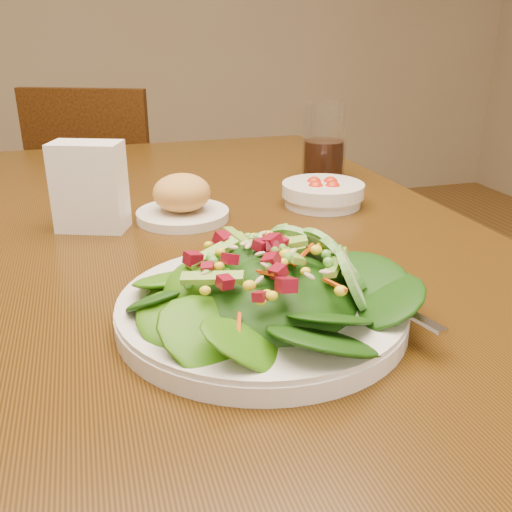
# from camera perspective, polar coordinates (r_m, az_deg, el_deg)

# --- Properties ---
(dining_table) EXTENTS (0.90, 1.40, 0.75)m
(dining_table) POSITION_cam_1_polar(r_m,az_deg,el_deg) (0.93, -6.67, -3.01)
(dining_table) COLOR #492C0C
(dining_table) RESTS_ON ground_plane
(chair_far) EXTENTS (0.53, 0.53, 0.87)m
(chair_far) POSITION_cam_1_polar(r_m,az_deg,el_deg) (1.97, -14.51, 4.32)
(chair_far) COLOR #48240B
(chair_far) RESTS_ON ground_plane
(salad_plate) EXTENTS (0.31, 0.31, 0.09)m
(salad_plate) POSITION_cam_1_polar(r_m,az_deg,el_deg) (0.60, 1.51, -3.49)
(salad_plate) COLOR white
(salad_plate) RESTS_ON dining_table
(bread_plate) EXTENTS (0.15, 0.15, 0.08)m
(bread_plate) POSITION_cam_1_polar(r_m,az_deg,el_deg) (0.93, -7.39, 5.45)
(bread_plate) COLOR white
(bread_plate) RESTS_ON dining_table
(tomato_bowl) EXTENTS (0.14, 0.14, 0.05)m
(tomato_bowl) POSITION_cam_1_polar(r_m,az_deg,el_deg) (1.00, 6.70, 6.24)
(tomato_bowl) COLOR white
(tomato_bowl) RESTS_ON dining_table
(drinking_glass) EXTENTS (0.09, 0.09, 0.15)m
(drinking_glass) POSITION_cam_1_polar(r_m,az_deg,el_deg) (1.18, 6.82, 10.86)
(drinking_glass) COLOR silver
(drinking_glass) RESTS_ON dining_table
(napkin_holder) EXTENTS (0.12, 0.09, 0.13)m
(napkin_holder) POSITION_cam_1_polar(r_m,az_deg,el_deg) (0.90, -16.33, 6.89)
(napkin_holder) COLOR white
(napkin_holder) RESTS_ON dining_table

